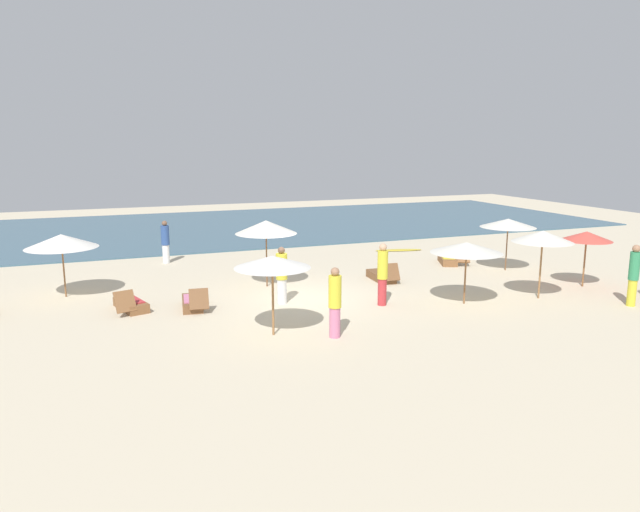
{
  "coord_description": "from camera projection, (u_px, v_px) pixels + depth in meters",
  "views": [
    {
      "loc": [
        -6.28,
        -17.44,
        5.02
      ],
      "look_at": [
        0.97,
        1.32,
        1.1
      ],
      "focal_mm": 33.06,
      "sensor_mm": 36.0,
      "label": 1
    }
  ],
  "objects": [
    {
      "name": "person_5",
      "position": [
        335.0,
        302.0,
        15.19
      ],
      "size": [
        0.42,
        0.42,
        1.86
      ],
      "color": "#D17299",
      "rests_on": "ground_plane"
    },
    {
      "name": "umbrella_3",
      "position": [
        543.0,
        236.0,
        18.79
      ],
      "size": [
        1.93,
        1.93,
        2.23
      ],
      "color": "olive",
      "rests_on": "ground_plane"
    },
    {
      "name": "ground_plane",
      "position": [
        307.0,
        298.0,
        19.15
      ],
      "size": [
        60.0,
        60.0,
        0.0
      ],
      "primitive_type": "plane",
      "color": "beige"
    },
    {
      "name": "lounger_1",
      "position": [
        193.0,
        303.0,
        18.0
      ],
      "size": [
        0.79,
        1.71,
        0.73
      ],
      "color": "brown",
      "rests_on": "ground_plane"
    },
    {
      "name": "ocean_water",
      "position": [
        209.0,
        227.0,
        34.7
      ],
      "size": [
        48.0,
        16.0,
        0.06
      ],
      "primitive_type": "cube",
      "color": "#3D6075",
      "rests_on": "ground_plane"
    },
    {
      "name": "umbrella_0",
      "position": [
        61.0,
        241.0,
        19.01
      ],
      "size": [
        2.28,
        2.28,
        2.08
      ],
      "color": "brown",
      "rests_on": "ground_plane"
    },
    {
      "name": "person_1",
      "position": [
        634.0,
        275.0,
        18.1
      ],
      "size": [
        0.41,
        0.41,
        1.93
      ],
      "color": "yellow",
      "rests_on": "ground_plane"
    },
    {
      "name": "person_4",
      "position": [
        282.0,
        275.0,
        18.41
      ],
      "size": [
        0.43,
        0.43,
        1.81
      ],
      "color": "white",
      "rests_on": "ground_plane"
    },
    {
      "name": "lounger_3",
      "position": [
        382.0,
        276.0,
        21.59
      ],
      "size": [
        0.7,
        1.67,
        0.74
      ],
      "color": "brown",
      "rests_on": "ground_plane"
    },
    {
      "name": "umbrella_5",
      "position": [
        587.0,
        236.0,
        20.4
      ],
      "size": [
        1.71,
        1.71,
        1.96
      ],
      "color": "brown",
      "rests_on": "ground_plane"
    },
    {
      "name": "umbrella_6",
      "position": [
        467.0,
        248.0,
        18.21
      ],
      "size": [
        2.23,
        2.23,
        1.96
      ],
      "color": "brown",
      "rests_on": "ground_plane"
    },
    {
      "name": "umbrella_4",
      "position": [
        508.0,
        223.0,
        22.98
      ],
      "size": [
        2.15,
        2.15,
        2.06
      ],
      "color": "brown",
      "rests_on": "ground_plane"
    },
    {
      "name": "surfboard",
      "position": [
        399.0,
        250.0,
        27.47
      ],
      "size": [
        2.24,
        0.94,
        0.07
      ],
      "color": "gold",
      "rests_on": "ground_plane"
    },
    {
      "name": "person_2",
      "position": [
        382.0,
        274.0,
        18.19
      ],
      "size": [
        0.4,
        0.4,
        1.95
      ],
      "color": "#BF3338",
      "rests_on": "ground_plane"
    },
    {
      "name": "person_0",
      "position": [
        165.0,
        242.0,
        24.55
      ],
      "size": [
        0.43,
        0.43,
        1.79
      ],
      "color": "white",
      "rests_on": "ground_plane"
    },
    {
      "name": "lounger_2",
      "position": [
        449.0,
        260.0,
        24.55
      ],
      "size": [
        1.21,
        1.77,
        0.7
      ],
      "color": "brown",
      "rests_on": "ground_plane"
    },
    {
      "name": "lounger_0",
      "position": [
        131.0,
        304.0,
        17.8
      ],
      "size": [
        1.03,
        1.73,
        0.75
      ],
      "color": "brown",
      "rests_on": "ground_plane"
    },
    {
      "name": "umbrella_2",
      "position": [
        272.0,
        262.0,
        15.17
      ],
      "size": [
        2.0,
        2.0,
        2.13
      ],
      "color": "olive",
      "rests_on": "ground_plane"
    },
    {
      "name": "umbrella_1",
      "position": [
        266.0,
        227.0,
        20.34
      ],
      "size": [
        2.15,
        2.15,
        2.34
      ],
      "color": "brown",
      "rests_on": "ground_plane"
    }
  ]
}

